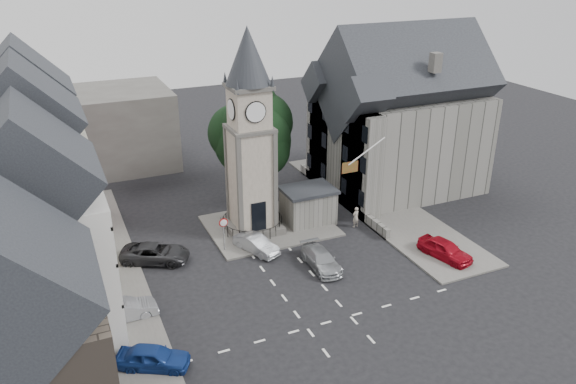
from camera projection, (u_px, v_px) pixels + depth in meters
name	position (u px, v px, depth m)	size (l,w,h in m)	color
ground	(292.00, 278.00, 39.34)	(120.00, 120.00, 0.00)	black
pavement_west	(97.00, 274.00, 39.72)	(6.00, 30.00, 0.14)	#595651
pavement_east	(378.00, 204.00, 50.45)	(6.00, 26.00, 0.14)	#595651
central_island	(269.00, 226.00, 46.57)	(10.00, 8.00, 0.16)	#595651
road_markings	(329.00, 322.00, 34.73)	(20.00, 8.00, 0.01)	silver
clock_tower	(250.00, 135.00, 42.78)	(4.86, 4.86, 16.25)	#4C4944
stone_shelter	(308.00, 205.00, 46.78)	(4.30, 3.30, 3.08)	slate
town_tree	(252.00, 129.00, 48.18)	(7.20, 7.20, 10.80)	black
warning_sign_post	(224.00, 228.00, 41.90)	(0.70, 0.19, 2.85)	black
terrace_pink	(32.00, 150.00, 44.38)	(8.10, 7.60, 12.80)	#BE828C
terrace_cream	(34.00, 186.00, 37.68)	(8.10, 7.60, 12.80)	beige
terrace_tudor	(39.00, 244.00, 31.13)	(8.10, 7.60, 12.00)	silver
building_sw_stone	(10.00, 365.00, 23.37)	(8.60, 7.60, 10.40)	#4E443B
backdrop_west	(71.00, 133.00, 56.77)	(20.00, 10.00, 8.00)	#4C4944
east_building	(398.00, 124.00, 51.81)	(14.40, 11.40, 12.60)	slate
east_boundary_wall	(340.00, 197.00, 50.94)	(0.40, 16.00, 0.90)	slate
flagpole	(367.00, 151.00, 42.84)	(3.68, 0.10, 2.74)	white
car_west_blue	(153.00, 357.00, 30.72)	(1.61, 4.00, 1.36)	navy
car_west_silver	(124.00, 310.00, 34.74)	(1.42, 4.06, 1.34)	#96999E
car_west_grey	(155.00, 253.00, 41.15)	(2.30, 4.99, 1.39)	#29292B
car_island_silver	(256.00, 244.00, 42.48)	(1.37, 3.92, 1.29)	#9FA2A8
car_island_east	(321.00, 260.00, 40.43)	(1.79, 4.40, 1.28)	#9CA0A4
car_east_red	(445.00, 249.00, 41.59)	(1.72, 4.29, 1.46)	#9F0816
pedestrian	(356.00, 217.00, 46.21)	(0.65, 0.43, 1.78)	#AA9D8D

